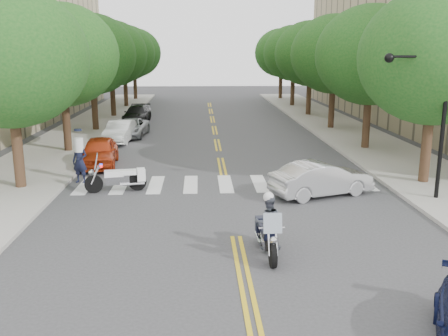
{
  "coord_description": "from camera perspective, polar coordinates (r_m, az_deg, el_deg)",
  "views": [
    {
      "loc": [
        -1.13,
        -15.01,
        5.81
      ],
      "look_at": [
        -0.18,
        4.11,
        1.3
      ],
      "focal_mm": 40.0,
      "sensor_mm": 36.0,
      "label": 1
    }
  ],
  "objects": [
    {
      "name": "tree_l_0",
      "position": [
        22.37,
        -23.39,
        11.55
      ],
      "size": [
        6.4,
        6.4,
        8.45
      ],
      "color": "#382316",
      "rests_on": "ground"
    },
    {
      "name": "parked_car_b",
      "position": [
        33.17,
        -11.8,
        4.11
      ],
      "size": [
        1.82,
        4.31,
        1.38
      ],
      "primitive_type": "imported",
      "rotation": [
        0.0,
        0.0,
        -0.08
      ],
      "color": "white",
      "rests_on": "ground"
    },
    {
      "name": "motorcycle_parked",
      "position": [
        21.49,
        -11.68,
        -1.12
      ],
      "size": [
        2.56,
        0.92,
        1.66
      ],
      "rotation": [
        0.0,
        0.0,
        1.76
      ],
      "color": "black",
      "rests_on": "ground"
    },
    {
      "name": "officer_standing",
      "position": [
        23.23,
        -16.14,
        0.74
      ],
      "size": [
        0.84,
        0.69,
        1.97
      ],
      "primitive_type": "imported",
      "rotation": [
        0.0,
        0.0,
        -0.35
      ],
      "color": "black",
      "rests_on": "ground"
    },
    {
      "name": "ground",
      "position": [
        16.14,
        1.38,
        -7.85
      ],
      "size": [
        140.0,
        140.0,
        0.0
      ],
      "primitive_type": "plane",
      "color": "#38383A",
      "rests_on": "ground"
    },
    {
      "name": "tree_l_5",
      "position": [
        61.49,
        -10.27,
        12.82
      ],
      "size": [
        6.4,
        6.4,
        8.45
      ],
      "color": "#382316",
      "rests_on": "ground"
    },
    {
      "name": "sidewalk_right",
      "position": [
        38.93,
        13.08,
        4.45
      ],
      "size": [
        5.0,
        60.0,
        0.15
      ],
      "primitive_type": "cube",
      "color": "#9E9991",
      "rests_on": "ground"
    },
    {
      "name": "parked_car_a",
      "position": [
        26.45,
        -14.06,
        1.8
      ],
      "size": [
        2.1,
        4.45,
        1.47
      ],
      "primitive_type": "imported",
      "rotation": [
        0.0,
        0.0,
        0.09
      ],
      "color": "#B23413",
      "rests_on": "ground"
    },
    {
      "name": "tree_r_0",
      "position": [
        23.24,
        22.95,
        11.61
      ],
      "size": [
        6.4,
        6.4,
        8.45
      ],
      "color": "#382316",
      "rests_on": "ground"
    },
    {
      "name": "tree_l_1",
      "position": [
        30.01,
        -18.07,
        12.14
      ],
      "size": [
        6.4,
        6.4,
        8.45
      ],
      "color": "#382316",
      "rests_on": "ground"
    },
    {
      "name": "parked_car_d",
      "position": [
        42.21,
        -9.91,
        6.09
      ],
      "size": [
        2.12,
        4.8,
        1.37
      ],
      "primitive_type": "imported",
      "rotation": [
        0.0,
        0.0,
        -0.04
      ],
      "color": "black",
      "rests_on": "ground"
    },
    {
      "name": "tree_l_4",
      "position": [
        53.56,
        -11.36,
        12.74
      ],
      "size": [
        6.4,
        6.4,
        8.45
      ],
      "color": "#382316",
      "rests_on": "ground"
    },
    {
      "name": "tree_r_4",
      "position": [
        53.93,
        7.97,
        12.87
      ],
      "size": [
        6.4,
        6.4,
        8.45
      ],
      "color": "#382316",
      "rests_on": "ground"
    },
    {
      "name": "motorcycle_police",
      "position": [
        14.59,
        5.01,
        -6.68
      ],
      "size": [
        0.8,
        2.34,
        1.91
      ],
      "rotation": [
        0.0,
        0.0,
        3.17
      ],
      "color": "black",
      "rests_on": "ground"
    },
    {
      "name": "tree_r_1",
      "position": [
        30.67,
        16.44,
        12.26
      ],
      "size": [
        6.4,
        6.4,
        8.45
      ],
      "color": "#382316",
      "rests_on": "ground"
    },
    {
      "name": "tree_l_3",
      "position": [
        45.66,
        -12.83,
        12.62
      ],
      "size": [
        6.4,
        6.4,
        8.45
      ],
      "color": "#382316",
      "rests_on": "ground"
    },
    {
      "name": "tree_r_2",
      "position": [
        38.32,
        12.48,
        12.58
      ],
      "size": [
        6.4,
        6.4,
        8.45
      ],
      "color": "#382316",
      "rests_on": "ground"
    },
    {
      "name": "sidewalk_left",
      "position": [
        38.38,
        -15.45,
        4.19
      ],
      "size": [
        5.0,
        60.0,
        0.15
      ],
      "primitive_type": "cube",
      "color": "#9E9991",
      "rests_on": "ground"
    },
    {
      "name": "parked_car_c",
      "position": [
        35.22,
        -10.61,
        4.55
      ],
      "size": [
        2.33,
        4.53,
        1.22
      ],
      "primitive_type": "imported",
      "rotation": [
        0.0,
        0.0,
        -0.07
      ],
      "color": "#9A9DA1",
      "rests_on": "ground"
    },
    {
      "name": "tree_r_5",
      "position": [
        61.81,
        6.57,
        12.94
      ],
      "size": [
        6.4,
        6.4,
        8.45
      ],
      "color": "#382316",
      "rests_on": "ground"
    },
    {
      "name": "parked_car_e",
      "position": [
        45.11,
        -9.47,
        6.51
      ],
      "size": [
        1.54,
        3.81,
        1.3
      ],
      "primitive_type": "imported",
      "rotation": [
        0.0,
        0.0,
        -0.0
      ],
      "color": "#A4A3A8",
      "rests_on": "ground"
    },
    {
      "name": "convertible",
      "position": [
        20.77,
        11.1,
        -1.22
      ],
      "size": [
        4.53,
        2.89,
        1.41
      ],
      "primitive_type": "imported",
      "rotation": [
        0.0,
        0.0,
        1.93
      ],
      "color": "#BCBCBE",
      "rests_on": "ground"
    },
    {
      "name": "traffic_signal_pole",
      "position": [
        20.62,
        22.74,
        6.42
      ],
      "size": [
        2.82,
        0.42,
        6.0
      ],
      "color": "black",
      "rests_on": "ground"
    },
    {
      "name": "tree_r_3",
      "position": [
        46.09,
        9.84,
        12.76
      ],
      "size": [
        6.4,
        6.4,
        8.45
      ],
      "color": "#382316",
      "rests_on": "ground"
    },
    {
      "name": "tree_l_2",
      "position": [
        37.8,
        -14.91,
        12.44
      ],
      "size": [
        6.4,
        6.4,
        8.45
      ],
      "color": "#382316",
      "rests_on": "ground"
    }
  ]
}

